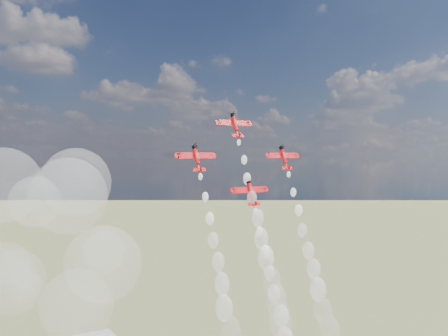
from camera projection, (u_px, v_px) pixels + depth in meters
plane_lead at (235, 125)px, 133.53m from camera, size 10.50×4.95×7.10m
plane_left at (197, 158)px, 123.01m from camera, size 10.50×4.95×7.10m
plane_right at (284, 157)px, 137.81m from camera, size 10.50×4.95×7.10m
plane_slot at (251, 192)px, 127.29m from camera, size 10.50×4.95×7.10m
smoke_trail_lead at (272, 281)px, 119.89m from camera, size 5.18×22.01×47.58m
smoke_trail_left at (232, 334)px, 109.50m from camera, size 5.18×22.25×48.38m
smoke_trail_right at (325, 313)px, 124.12m from camera, size 5.59×22.15×48.16m
drifted_smoke_cloud at (34, 235)px, 120.89m from camera, size 55.49×41.29×48.65m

